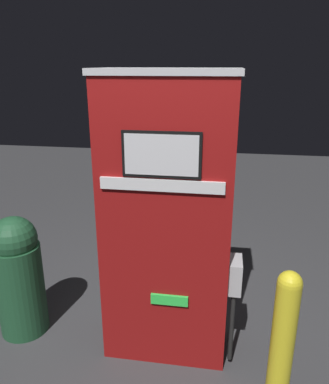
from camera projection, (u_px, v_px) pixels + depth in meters
ground_plane at (162, 364)px, 2.74m from camera, size 14.00×14.00×0.00m
gas_pump at (167, 222)px, 2.61m from camera, size 0.98×0.48×2.06m
safety_bollard at (283, 335)px, 2.30m from camera, size 0.15×0.15×0.94m
trash_bin at (19, 275)px, 2.94m from camera, size 0.38×0.38×0.99m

